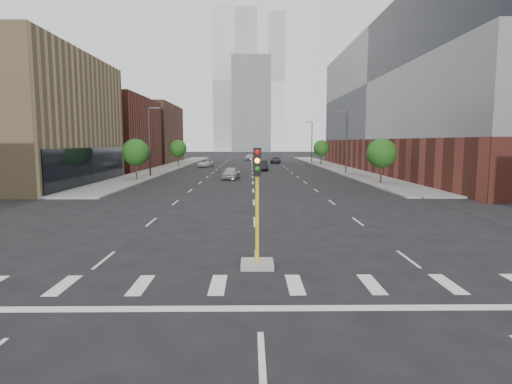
{
  "coord_description": "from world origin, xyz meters",
  "views": [
    {
      "loc": [
        -0.23,
        -6.42,
        4.61
      ],
      "look_at": [
        -0.01,
        11.54,
        2.5
      ],
      "focal_mm": 30.0,
      "sensor_mm": 36.0,
      "label": 1
    }
  ],
  "objects_px": {
    "car_deep_right": "(276,160)",
    "car_mid_right": "(261,165)",
    "median_traffic_signal": "(257,241)",
    "car_near_left": "(231,173)",
    "car_distant": "(250,157)",
    "car_far_left": "(206,163)"
  },
  "relations": [
    {
      "from": "car_deep_right",
      "to": "car_mid_right",
      "type": "bearing_deg",
      "value": -90.18
    },
    {
      "from": "median_traffic_signal",
      "to": "car_near_left",
      "type": "distance_m",
      "value": 37.76
    },
    {
      "from": "median_traffic_signal",
      "to": "car_deep_right",
      "type": "distance_m",
      "value": 76.91
    },
    {
      "from": "car_distant",
      "to": "car_near_left",
      "type": "bearing_deg",
      "value": -84.72
    },
    {
      "from": "car_far_left",
      "to": "car_distant",
      "type": "bearing_deg",
      "value": 82.05
    },
    {
      "from": "car_mid_right",
      "to": "car_deep_right",
      "type": "xyz_separation_m",
      "value": [
        3.63,
        23.07,
        -0.12
      ]
    },
    {
      "from": "car_deep_right",
      "to": "car_distant",
      "type": "relative_size",
      "value": 1.04
    },
    {
      "from": "car_mid_right",
      "to": "car_far_left",
      "type": "relative_size",
      "value": 1.03
    },
    {
      "from": "median_traffic_signal",
      "to": "car_near_left",
      "type": "relative_size",
      "value": 0.97
    },
    {
      "from": "car_mid_right",
      "to": "median_traffic_signal",
      "type": "bearing_deg",
      "value": -95.18
    },
    {
      "from": "car_far_left",
      "to": "car_deep_right",
      "type": "height_order",
      "value": "car_deep_right"
    },
    {
      "from": "car_near_left",
      "to": "car_distant",
      "type": "distance_m",
      "value": 55.31
    },
    {
      "from": "median_traffic_signal",
      "to": "car_far_left",
      "type": "relative_size",
      "value": 0.89
    },
    {
      "from": "car_mid_right",
      "to": "car_distant",
      "type": "xyz_separation_m",
      "value": [
        -2.03,
        39.26,
        -0.03
      ]
    },
    {
      "from": "car_near_left",
      "to": "car_mid_right",
      "type": "height_order",
      "value": "car_mid_right"
    },
    {
      "from": "car_deep_right",
      "to": "car_far_left",
      "type": "bearing_deg",
      "value": -127.98
    },
    {
      "from": "car_near_left",
      "to": "median_traffic_signal",
      "type": "bearing_deg",
      "value": -79.08
    },
    {
      "from": "car_near_left",
      "to": "car_deep_right",
      "type": "xyz_separation_m",
      "value": [
        7.82,
        39.08,
        -0.06
      ]
    },
    {
      "from": "car_mid_right",
      "to": "car_distant",
      "type": "distance_m",
      "value": 39.31
    },
    {
      "from": "median_traffic_signal",
      "to": "car_deep_right",
      "type": "xyz_separation_m",
      "value": [
        5.13,
        76.74,
        -0.26
      ]
    },
    {
      "from": "car_far_left",
      "to": "car_deep_right",
      "type": "distance_m",
      "value": 18.86
    },
    {
      "from": "car_near_left",
      "to": "car_mid_right",
      "type": "xyz_separation_m",
      "value": [
        4.19,
        16.01,
        0.06
      ]
    }
  ]
}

